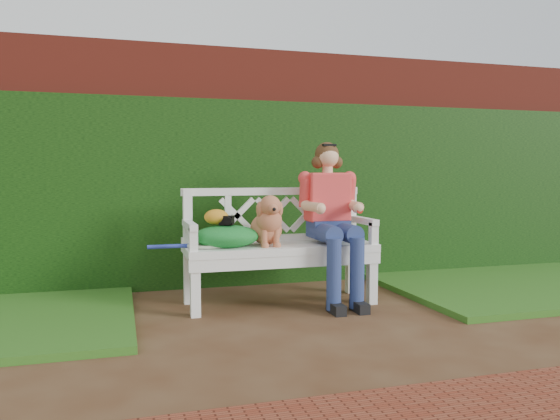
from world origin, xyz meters
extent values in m
plane|color=#472714|center=(0.00, 0.00, 0.00)|extent=(60.00, 60.00, 0.00)
cube|color=maroon|center=(0.00, 1.90, 1.10)|extent=(10.00, 0.30, 2.20)
cube|color=#235512|center=(0.00, 1.68, 0.85)|extent=(10.00, 0.18, 1.70)
cube|color=#285A19|center=(2.40, 0.90, 0.03)|extent=(2.60, 2.00, 0.05)
cube|color=black|center=(-0.41, 0.78, 0.69)|extent=(0.13, 0.11, 0.07)
ellipsoid|color=orange|center=(-0.48, 0.82, 0.71)|extent=(0.21, 0.18, 0.12)
camera|label=1|loc=(-1.18, -3.27, 1.05)|focal=35.00mm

